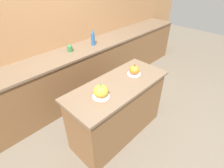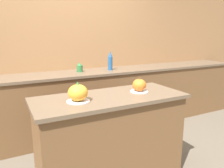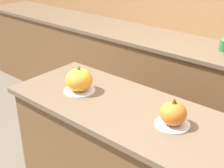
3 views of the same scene
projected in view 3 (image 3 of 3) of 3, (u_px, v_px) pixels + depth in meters
kitchen_island at (121, 165)px, 2.03m from camera, size 1.46×0.61×0.89m
back_counter at (202, 98)px, 2.83m from camera, size 6.00×0.60×0.93m
pumpkin_cake_left at (79, 80)px, 1.98m from camera, size 0.20×0.20×0.18m
pumpkin_cake_right at (173, 114)px, 1.62m from camera, size 0.19×0.19×0.16m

